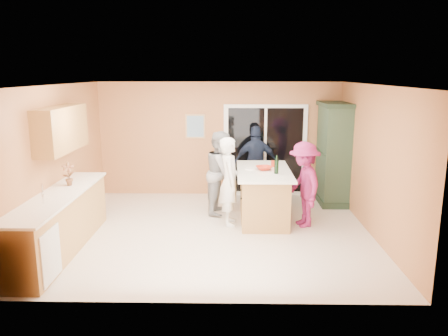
{
  "coord_description": "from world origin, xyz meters",
  "views": [
    {
      "loc": [
        0.29,
        -7.43,
        2.81
      ],
      "look_at": [
        0.15,
        0.1,
        1.15
      ],
      "focal_mm": 35.0,
      "sensor_mm": 36.0,
      "label": 1
    }
  ],
  "objects_px": {
    "woman_magenta": "(304,184)",
    "kitchen_island": "(263,196)",
    "woman_navy": "(256,163)",
    "woman_grey": "(222,172)",
    "green_hutch": "(333,154)",
    "woman_white": "(230,181)"
  },
  "relations": [
    {
      "from": "kitchen_island",
      "to": "woman_navy",
      "type": "xyz_separation_m",
      "value": [
        -0.07,
        1.39,
        0.37
      ]
    },
    {
      "from": "woman_grey",
      "to": "woman_magenta",
      "type": "relative_size",
      "value": 1.06
    },
    {
      "from": "woman_magenta",
      "to": "kitchen_island",
      "type": "bearing_deg",
      "value": -128.29
    },
    {
      "from": "woman_white",
      "to": "woman_navy",
      "type": "relative_size",
      "value": 0.99
    },
    {
      "from": "woman_white",
      "to": "woman_magenta",
      "type": "relative_size",
      "value": 1.05
    },
    {
      "from": "woman_navy",
      "to": "green_hutch",
      "type": "bearing_deg",
      "value": 173.83
    },
    {
      "from": "kitchen_island",
      "to": "woman_magenta",
      "type": "xyz_separation_m",
      "value": [
        0.71,
        -0.35,
        0.33
      ]
    },
    {
      "from": "green_hutch",
      "to": "woman_grey",
      "type": "distance_m",
      "value": 2.55
    },
    {
      "from": "kitchen_island",
      "to": "woman_navy",
      "type": "distance_m",
      "value": 1.44
    },
    {
      "from": "woman_grey",
      "to": "green_hutch",
      "type": "bearing_deg",
      "value": -61.25
    },
    {
      "from": "kitchen_island",
      "to": "woman_white",
      "type": "xyz_separation_m",
      "value": [
        -0.65,
        -0.28,
        0.37
      ]
    },
    {
      "from": "green_hutch",
      "to": "woman_grey",
      "type": "height_order",
      "value": "green_hutch"
    },
    {
      "from": "kitchen_island",
      "to": "woman_grey",
      "type": "distance_m",
      "value": 0.99
    },
    {
      "from": "woman_grey",
      "to": "woman_magenta",
      "type": "height_order",
      "value": "woman_grey"
    },
    {
      "from": "kitchen_island",
      "to": "woman_navy",
      "type": "bearing_deg",
      "value": 92.99
    },
    {
      "from": "green_hutch",
      "to": "woman_white",
      "type": "height_order",
      "value": "green_hutch"
    },
    {
      "from": "green_hutch",
      "to": "woman_navy",
      "type": "xyz_separation_m",
      "value": [
        -1.66,
        0.19,
        -0.23
      ]
    },
    {
      "from": "woman_white",
      "to": "woman_grey",
      "type": "relative_size",
      "value": 0.99
    },
    {
      "from": "woman_navy",
      "to": "woman_magenta",
      "type": "xyz_separation_m",
      "value": [
        0.79,
        -1.73,
        -0.04
      ]
    },
    {
      "from": "green_hutch",
      "to": "woman_white",
      "type": "bearing_deg",
      "value": -146.5
    },
    {
      "from": "kitchen_island",
      "to": "green_hutch",
      "type": "height_order",
      "value": "green_hutch"
    },
    {
      "from": "woman_white",
      "to": "woman_grey",
      "type": "xyz_separation_m",
      "value": [
        -0.17,
        0.69,
        0.01
      ]
    }
  ]
}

